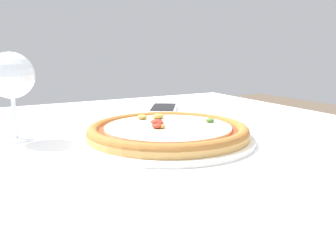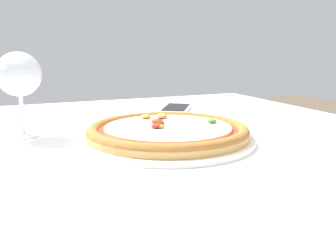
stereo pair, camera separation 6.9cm
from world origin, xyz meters
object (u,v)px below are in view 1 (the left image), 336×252
Objects in this scene: pizza_plate at (168,133)px; wine_glass_far_left at (11,77)px; cell_phone at (163,109)px; dining_table at (111,185)px.

wine_glass_far_left reaches higher than pizza_plate.
pizza_plate is 0.34m from cell_phone.
pizza_plate is at bearing -31.37° from wine_glass_far_left.
dining_table is 7.63× the size of cell_phone.
wine_glass_far_left is (-0.16, 0.08, 0.21)m from dining_table.
pizza_plate is at bearing -116.47° from cell_phone.
dining_table is 0.36m from cell_phone.
cell_phone reaches higher than dining_table.
pizza_plate is 2.03× the size of cell_phone.
pizza_plate reaches higher than dining_table.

